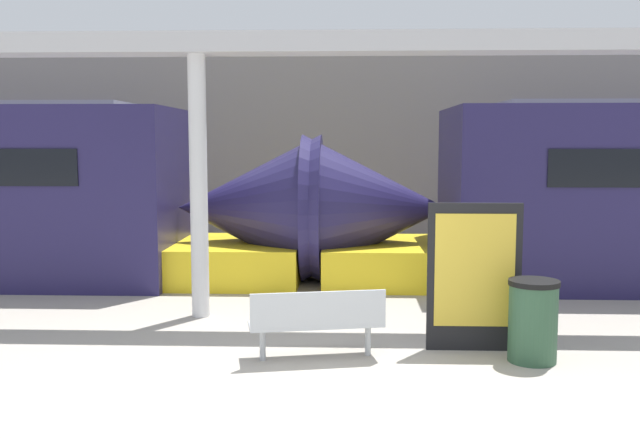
{
  "coord_description": "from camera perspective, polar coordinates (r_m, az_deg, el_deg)",
  "views": [
    {
      "loc": [
        0.23,
        -6.84,
        2.5
      ],
      "look_at": [
        -0.16,
        3.24,
        1.4
      ],
      "focal_mm": 40.0,
      "sensor_mm": 36.0,
      "label": 1
    }
  ],
  "objects": [
    {
      "name": "support_column_near",
      "position": [
        10.24,
        -9.69,
        2.53
      ],
      "size": [
        0.25,
        0.25,
        3.71
      ],
      "primitive_type": "cylinder",
      "color": "silver",
      "rests_on": "ground_plane"
    },
    {
      "name": "ground_plane",
      "position": [
        7.29,
        0.3,
        -13.85
      ],
      "size": [
        60.0,
        60.0,
        0.0
      ],
      "primitive_type": "plane",
      "color": "#A8A093"
    },
    {
      "name": "poster_board",
      "position": [
        8.72,
        12.22,
        -4.48
      ],
      "size": [
        1.11,
        0.07,
        1.78
      ],
      "color": "black",
      "rests_on": "ground_plane"
    },
    {
      "name": "canopy_beam",
      "position": [
        10.31,
        -9.89,
        13.66
      ],
      "size": [
        28.0,
        0.6,
        0.28
      ],
      "primitive_type": "cube",
      "color": "#B7B7BC",
      "rests_on": "support_column_near"
    },
    {
      "name": "trash_bin",
      "position": [
        8.54,
        16.67,
        -7.76
      ],
      "size": [
        0.57,
        0.57,
        0.94
      ],
      "color": "#2D5138",
      "rests_on": "ground_plane"
    },
    {
      "name": "station_wall",
      "position": [
        17.33,
        1.49,
        6.23
      ],
      "size": [
        56.0,
        0.2,
        5.0
      ],
      "primitive_type": "cube",
      "color": "gray",
      "rests_on": "ground_plane"
    },
    {
      "name": "bench_near",
      "position": [
        8.24,
        -0.24,
        -7.96
      ],
      "size": [
        1.61,
        0.74,
        0.82
      ],
      "rotation": [
        0.0,
        0.0,
        0.2
      ],
      "color": "#ADB2B7",
      "rests_on": "ground_plane"
    }
  ]
}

